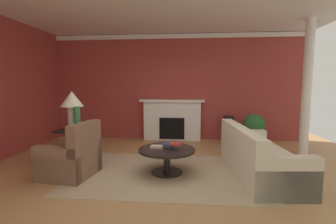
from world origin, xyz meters
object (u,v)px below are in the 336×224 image
object	(u,v)px
potted_plant	(254,127)
vase_tall_corner	(228,130)
vase_on_side_table	(77,118)
fireplace	(172,121)
sofa	(257,159)
coffee_table	(167,155)
table_lamp	(72,103)
side_table	(74,144)
armchair_near_window	(71,159)

from	to	relation	value
potted_plant	vase_tall_corner	bearing A→B (deg)	158.60
vase_on_side_table	fireplace	bearing A→B (deg)	55.67
sofa	coffee_table	world-z (taller)	sofa
coffee_table	potted_plant	world-z (taller)	potted_plant
table_lamp	vase_tall_corner	world-z (taller)	table_lamp
fireplace	side_table	world-z (taller)	fireplace
fireplace	armchair_near_window	xyz separation A→B (m)	(-1.52, -2.96, -0.24)
fireplace	sofa	xyz separation A→B (m)	(1.68, -2.61, -0.25)
fireplace	potted_plant	world-z (taller)	fireplace
potted_plant	side_table	bearing A→B (deg)	-155.90
fireplace	side_table	bearing A→B (deg)	-128.10
sofa	vase_on_side_table	size ratio (longest dim) A/B	4.68
table_lamp	vase_on_side_table	distance (m)	0.35
table_lamp	potted_plant	size ratio (longest dim) A/B	0.90
sofa	coffee_table	distance (m)	1.57
potted_plant	vase_on_side_table	bearing A→B (deg)	-153.57
vase_tall_corner	table_lamp	bearing A→B (deg)	-149.08
vase_on_side_table	potted_plant	size ratio (longest dim) A/B	0.56
sofa	vase_tall_corner	size ratio (longest dim) A/B	2.92
coffee_table	vase_on_side_table	bearing A→B (deg)	171.58
side_table	vase_on_side_table	bearing A→B (deg)	-38.66
sofa	table_lamp	bearing A→B (deg)	174.72
armchair_near_window	potted_plant	xyz separation A→B (m)	(3.64, 2.43, 0.19)
table_lamp	coffee_table	bearing A→B (deg)	-11.28
armchair_near_window	vase_on_side_table	bearing A→B (deg)	103.37
side_table	table_lamp	bearing A→B (deg)	0.00
potted_plant	armchair_near_window	bearing A→B (deg)	-146.36
potted_plant	fireplace	bearing A→B (deg)	165.90
fireplace	potted_plant	xyz separation A→B (m)	(2.13, -0.53, -0.06)
sofa	table_lamp	xyz separation A→B (m)	(-3.47, 0.32, 0.93)
coffee_table	side_table	xyz separation A→B (m)	(-1.90, 0.38, 0.06)
armchair_near_window	potted_plant	world-z (taller)	armchair_near_window
fireplace	side_table	xyz separation A→B (m)	(-1.80, -2.29, -0.15)
sofa	table_lamp	world-z (taller)	table_lamp
table_lamp	vase_tall_corner	xyz separation A→B (m)	(3.32, 1.99, -0.85)
vase_on_side_table	potted_plant	xyz separation A→B (m)	(3.77, 1.88, -0.44)
side_table	vase_tall_corner	world-z (taller)	vase_tall_corner
vase_tall_corner	fireplace	bearing A→B (deg)	168.92
vase_on_side_table	sofa	bearing A→B (deg)	-3.46
armchair_near_window	side_table	distance (m)	0.73
fireplace	vase_tall_corner	distance (m)	1.57
table_lamp	vase_tall_corner	bearing A→B (deg)	30.92
armchair_near_window	vase_on_side_table	size ratio (longest dim) A/B	2.05
sofa	vase_tall_corner	world-z (taller)	sofa
armchair_near_window	vase_tall_corner	bearing A→B (deg)	41.15
side_table	vase_tall_corner	xyz separation A→B (m)	(3.32, 1.99, -0.03)
sofa	side_table	xyz separation A→B (m)	(-3.47, 0.32, 0.10)
coffee_table	table_lamp	bearing A→B (deg)	168.72
table_lamp	armchair_near_window	bearing A→B (deg)	-67.26
vase_on_side_table	armchair_near_window	bearing A→B (deg)	-76.63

